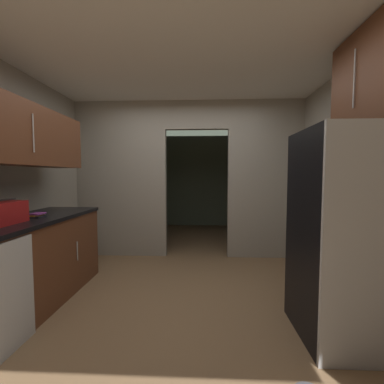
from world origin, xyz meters
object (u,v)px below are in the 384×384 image
at_px(dishwasher, 7,300).
at_px(boombox, 4,213).
at_px(book_stack, 36,215).
at_px(refrigerator, 346,235).

xyz_separation_m(dishwasher, boombox, (-0.31, 0.39, 0.59)).
bearing_deg(dishwasher, book_stack, 109.42).
bearing_deg(boombox, book_stack, 84.10).
height_order(refrigerator, dishwasher, refrigerator).
bearing_deg(book_stack, refrigerator, -7.96).
distance_m(refrigerator, dishwasher, 2.70).
height_order(refrigerator, book_stack, refrigerator).
bearing_deg(refrigerator, dishwasher, -172.41).
xyz_separation_m(boombox, book_stack, (0.04, 0.37, -0.08)).
height_order(dishwasher, boombox, boombox).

